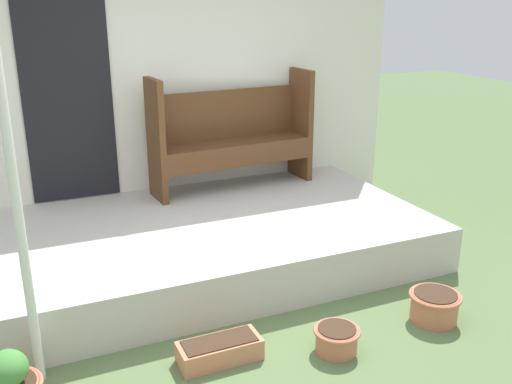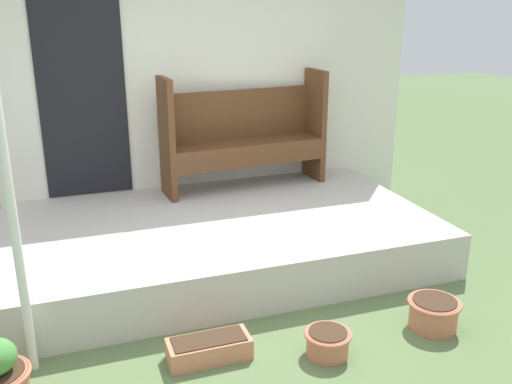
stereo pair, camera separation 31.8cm
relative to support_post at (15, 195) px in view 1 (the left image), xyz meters
name	(u,v)px [view 1 (the left image)]	position (x,y,z in m)	size (l,w,h in m)	color
ground_plane	(255,320)	(1.49, 0.09, -1.20)	(24.00, 24.00, 0.00)	#5B7547
porch_slab	(214,240)	(1.56, 1.16, -1.00)	(3.68, 2.13, 0.40)	beige
house_wall	(170,98)	(1.52, 2.25, 0.10)	(4.88, 0.08, 2.60)	white
support_post	(15,195)	(0.00, 0.00, 0.00)	(0.06, 0.06, 2.40)	white
bench	(231,132)	(2.06, 1.97, -0.23)	(1.69, 0.53, 1.15)	brown
flower_pot_middle	(337,338)	(1.82, -0.49, -1.10)	(0.32, 0.32, 0.17)	#C67251
flower_pot_right	(434,305)	(2.68, -0.44, -1.08)	(0.38, 0.38, 0.22)	#C67251
planter_box_rect	(220,350)	(1.08, -0.27, -1.13)	(0.54, 0.23, 0.15)	tan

